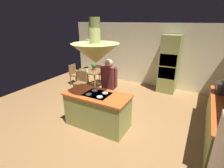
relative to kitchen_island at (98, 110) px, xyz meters
The scene contains 14 objects.
ground 0.50m from the kitchen_island, 90.00° to the left, with size 8.16×8.16×0.00m, color #9E7042.
wall_back 3.74m from the kitchen_island, 90.00° to the left, with size 6.80×0.10×2.55m, color beige.
kitchen_island is the anchor object (origin of this frame).
counter_run_right 2.95m from the kitchen_island, 15.72° to the left, with size 0.73×2.55×0.91m.
oven_tower 3.48m from the kitchen_island, 71.26° to the left, with size 0.66×0.62×2.16m.
dining_table 2.71m from the kitchen_island, 128.99° to the left, with size 0.97×0.83×0.76m.
person_at_island 0.84m from the kitchen_island, 93.56° to the left, with size 0.53×0.22×1.67m.
range_hood 1.50m from the kitchen_island, 90.00° to the right, with size 1.10×1.10×1.00m.
pendant_light_over_table 3.04m from the kitchen_island, 128.99° to the left, with size 0.32×0.32×0.82m.
chair_facing_island 2.24m from the kitchen_island, 139.25° to the left, with size 0.40×0.40×0.87m.
chair_by_back_wall 3.22m from the kitchen_island, 121.86° to the left, with size 0.40×0.40×0.87m.
chair_at_corner 3.31m from the kitchen_island, 140.66° to the left, with size 0.40×0.40×0.87m.
potted_plant_on_table 2.71m from the kitchen_island, 126.09° to the left, with size 0.20×0.20×0.30m.
cup_on_table 2.59m from the kitchen_island, 132.44° to the left, with size 0.07×0.07×0.09m, color white.
Camera 1 is at (2.17, -3.40, 2.66)m, focal length 26.98 mm.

